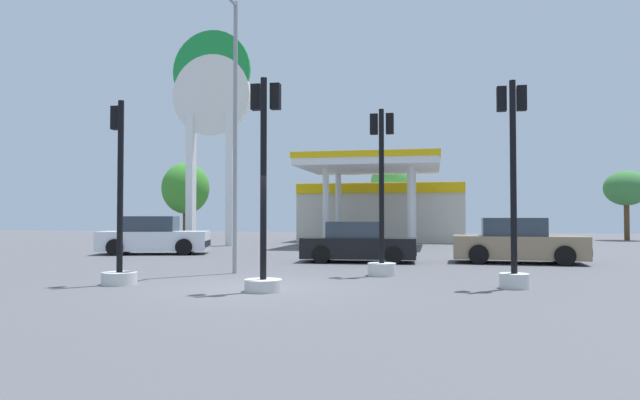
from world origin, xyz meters
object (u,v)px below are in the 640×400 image
at_px(traffic_signal_2, 119,236).
at_px(tree_2, 626,188).
at_px(car_2, 517,243).
at_px(car_0, 154,237).
at_px(traffic_signal_3, 513,208).
at_px(tree_1, 391,183).
at_px(car_1, 358,244).
at_px(traffic_signal_0, 382,222).
at_px(traffic_signal_1, 264,217).
at_px(tree_0, 186,188).
at_px(corner_streetlamp, 233,110).
at_px(station_pole_sign, 211,108).

relative_size(traffic_signal_2, tree_2, 0.93).
bearing_deg(car_2, car_0, 172.85).
distance_m(traffic_signal_3, tree_1, 28.45).
bearing_deg(car_1, car_2, 6.89).
height_order(car_2, tree_1, tree_1).
relative_size(car_1, traffic_signal_0, 0.89).
xyz_separation_m(traffic_signal_1, tree_1, (0.60, 29.59, 2.45)).
xyz_separation_m(traffic_signal_0, tree_1, (-1.62, 25.84, 2.59)).
relative_size(tree_0, corner_streetlamp, 0.74).
distance_m(station_pole_sign, car_2, 18.89).
height_order(traffic_signal_2, tree_0, tree_0).
distance_m(traffic_signal_2, tree_1, 29.56).
bearing_deg(traffic_signal_3, tree_0, 126.84).
height_order(tree_0, tree_2, tree_0).
bearing_deg(tree_2, car_0, -142.20).
bearing_deg(car_2, traffic_signal_1, -126.19).
relative_size(car_1, traffic_signal_2, 0.93).
height_order(station_pole_sign, car_2, station_pole_sign).
xyz_separation_m(traffic_signal_0, traffic_signal_1, (-2.22, -3.74, 0.14)).
xyz_separation_m(tree_1, tree_2, (15.78, 0.13, -0.57)).
height_order(car_0, tree_2, tree_2).
bearing_deg(tree_1, traffic_signal_2, -98.48).
bearing_deg(tree_0, traffic_signal_2, -68.10).
relative_size(car_1, tree_0, 0.71).
relative_size(traffic_signal_1, tree_2, 0.98).
distance_m(car_2, tree_0, 29.95).
xyz_separation_m(car_1, corner_streetlamp, (-2.92, -4.83, 3.97)).
distance_m(traffic_signal_0, tree_2, 29.65).
relative_size(car_0, traffic_signal_0, 1.06).
relative_size(station_pole_sign, car_2, 2.71).
xyz_separation_m(traffic_signal_0, tree_0, (-17.49, 25.45, 2.31)).
height_order(car_2, traffic_signal_3, traffic_signal_3).
distance_m(traffic_signal_2, corner_streetlamp, 4.83).
height_order(traffic_signal_3, tree_0, tree_0).
relative_size(traffic_signal_1, traffic_signal_3, 0.98).
xyz_separation_m(traffic_signal_2, tree_1, (4.34, 29.09, 2.92)).
height_order(traffic_signal_0, traffic_signal_2, traffic_signal_0).
bearing_deg(corner_streetlamp, traffic_signal_3, -13.12).
relative_size(car_2, traffic_signal_1, 0.96).
bearing_deg(car_1, traffic_signal_2, -121.57).
height_order(traffic_signal_3, tree_2, tree_2).
distance_m(station_pole_sign, traffic_signal_0, 18.85).
distance_m(traffic_signal_0, tree_0, 30.97).
xyz_separation_m(station_pole_sign, car_0, (0.39, -7.24, -6.96)).
relative_size(station_pole_sign, traffic_signal_3, 2.56).
height_order(car_1, car_2, car_2).
bearing_deg(corner_streetlamp, tree_1, 84.47).
height_order(traffic_signal_1, tree_1, tree_1).
bearing_deg(tree_2, traffic_signal_0, -118.62).
bearing_deg(tree_1, traffic_signal_3, -80.30).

